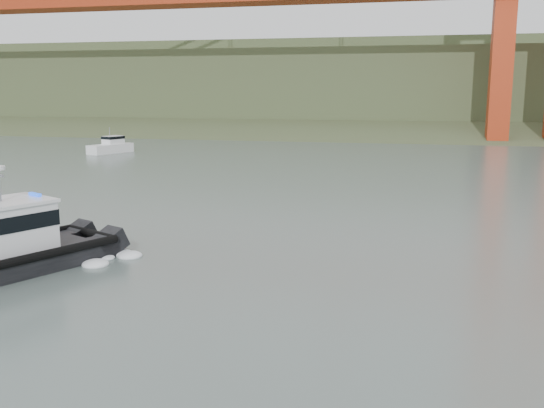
{
  "coord_description": "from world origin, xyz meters",
  "views": [
    {
      "loc": [
        6.24,
        -19.63,
        7.73
      ],
      "look_at": [
        -0.24,
        7.93,
        2.4
      ],
      "focal_mm": 40.0,
      "sensor_mm": 36.0,
      "label": 1
    }
  ],
  "objects": [
    {
      "name": "motorboat",
      "position": [
        -30.69,
        49.5,
        0.82
      ],
      "size": [
        3.96,
        6.32,
        3.3
      ],
      "rotation": [
        0.0,
        0.0,
        -0.36
      ],
      "color": "white",
      "rests_on": "ground"
    },
    {
      "name": "headlands",
      "position": [
        0.0,
        125.5,
        7.05
      ],
      "size": [
        500.0,
        105.36,
        27.12
      ],
      "color": "#3E512E",
      "rests_on": "ground"
    },
    {
      "name": "ground",
      "position": [
        0.0,
        0.0,
        0.0
      ],
      "size": [
        400.0,
        400.0,
        0.0
      ],
      "primitive_type": "plane",
      "color": "slate",
      "rests_on": "ground"
    },
    {
      "name": "patrol_boat",
      "position": [
        -10.76,
        2.23,
        1.19
      ],
      "size": [
        7.46,
        10.4,
        4.77
      ],
      "rotation": [
        0.0,
        0.0,
        -0.45
      ],
      "color": "black",
      "rests_on": "ground"
    }
  ]
}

